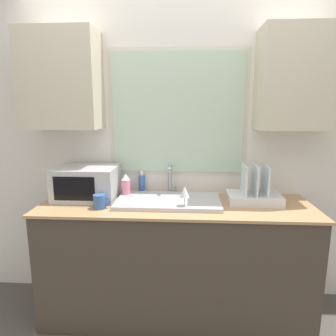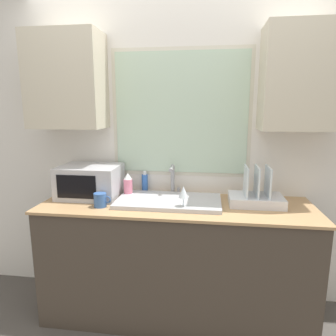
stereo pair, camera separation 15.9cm
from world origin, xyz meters
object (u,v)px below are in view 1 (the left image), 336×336
(faucet, at_px, (170,177))
(soap_bottle, at_px, (142,183))
(microwave, at_px, (87,183))
(wine_glass, at_px, (185,192))
(mug_near_sink, at_px, (100,201))
(dish_rack, at_px, (254,195))
(spray_bottle, at_px, (126,186))

(faucet, bearing_deg, soap_bottle, 170.98)
(microwave, distance_m, wine_glass, 0.81)
(faucet, xyz_separation_m, mug_near_sink, (-0.49, -0.38, -0.09))
(mug_near_sink, bearing_deg, dish_rack, 10.14)
(soap_bottle, height_order, wine_glass, soap_bottle)
(spray_bottle, bearing_deg, wine_glass, -30.10)
(microwave, distance_m, dish_rack, 1.30)
(dish_rack, relative_size, mug_near_sink, 3.12)
(spray_bottle, relative_size, soap_bottle, 1.07)
(soap_bottle, xyz_separation_m, mug_near_sink, (-0.24, -0.42, -0.03))
(faucet, distance_m, soap_bottle, 0.26)
(spray_bottle, xyz_separation_m, mug_near_sink, (-0.13, -0.28, -0.04))
(faucet, bearing_deg, wine_glass, -72.48)
(microwave, height_order, soap_bottle, microwave)
(faucet, relative_size, wine_glass, 1.41)
(spray_bottle, bearing_deg, mug_near_sink, -115.86)
(spray_bottle, xyz_separation_m, soap_bottle, (0.11, 0.14, -0.01))
(microwave, distance_m, soap_bottle, 0.45)
(microwave, relative_size, spray_bottle, 2.40)
(spray_bottle, relative_size, wine_glass, 1.12)
(dish_rack, bearing_deg, mug_near_sink, -169.86)
(faucet, xyz_separation_m, wine_glass, (0.12, -0.38, -0.02))
(dish_rack, bearing_deg, microwave, 178.46)
(dish_rack, height_order, spray_bottle, dish_rack)
(soap_bottle, bearing_deg, microwave, -156.20)
(faucet, bearing_deg, microwave, -167.78)
(faucet, distance_m, dish_rack, 0.67)
(microwave, height_order, spray_bottle, microwave)
(microwave, relative_size, wine_glass, 2.69)
(faucet, bearing_deg, dish_rack, -15.38)
(faucet, height_order, microwave, microwave)
(faucet, relative_size, soap_bottle, 1.35)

